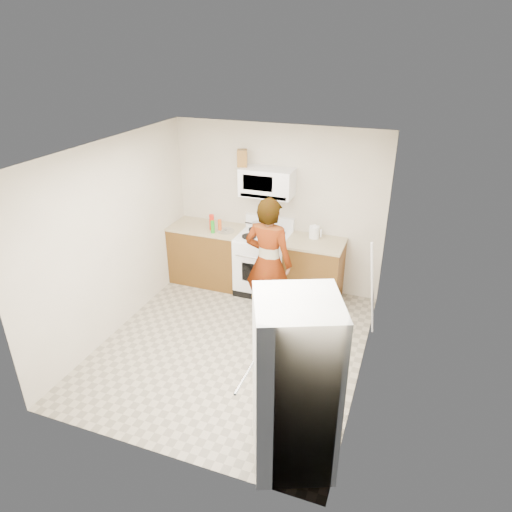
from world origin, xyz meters
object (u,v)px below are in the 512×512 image
at_px(fridge, 295,386).
at_px(microwave, 267,182).
at_px(gas_range, 264,262).
at_px(saucepan, 259,227).
at_px(kettle, 314,232).
at_px(person, 268,263).

bearing_deg(fridge, microwave, 90.25).
relative_size(gas_range, saucepan, 5.75).
height_order(gas_range, kettle, gas_range).
xyz_separation_m(fridge, kettle, (-0.57, 3.03, 0.17)).
bearing_deg(kettle, saucepan, -168.92).
bearing_deg(person, fridge, 119.41).
bearing_deg(microwave, saucepan, -173.47).
bearing_deg(gas_range, saucepan, 137.89).
xyz_separation_m(gas_range, person, (0.34, -0.79, 0.41)).
bearing_deg(kettle, microwave, -169.65).
distance_m(microwave, person, 1.26).
height_order(gas_range, saucepan, gas_range).
distance_m(person, fridge, 2.29).
bearing_deg(fridge, kettle, 77.67).
bearing_deg(person, saucepan, -57.89).
bearing_deg(fridge, gas_range, 91.16).
relative_size(microwave, saucepan, 3.86).
bearing_deg(person, kettle, -107.16).
distance_m(kettle, saucepan, 0.85).
height_order(microwave, kettle, microwave).
bearing_deg(saucepan, kettle, 2.34).
bearing_deg(saucepan, gas_range, -42.11).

